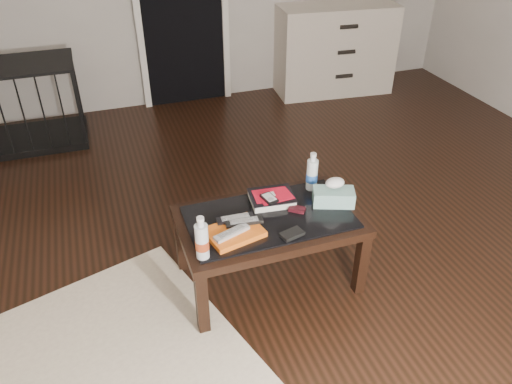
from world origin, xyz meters
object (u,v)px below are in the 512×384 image
at_px(dresser, 334,49).
at_px(tissue_box, 333,197).
at_px(coffee_table, 269,226).
at_px(textbook, 272,198).
at_px(water_bottle_left, 202,237).
at_px(water_bottle_right, 312,171).
at_px(pet_crate, 29,118).

distance_m(dresser, tissue_box, 2.87).
bearing_deg(coffee_table, textbook, 64.26).
relative_size(textbook, water_bottle_left, 1.05).
bearing_deg(textbook, coffee_table, -109.54).
height_order(coffee_table, tissue_box, tissue_box).
relative_size(textbook, tissue_box, 1.09).
bearing_deg(water_bottle_right, pet_crate, 128.28).
bearing_deg(pet_crate, dresser, 5.32).
height_order(coffee_table, pet_crate, pet_crate).
xyz_separation_m(textbook, water_bottle_right, (0.27, 0.05, 0.10)).
xyz_separation_m(coffee_table, water_bottle_left, (-0.43, -0.21, 0.18)).
bearing_deg(water_bottle_left, pet_crate, 110.23).
height_order(water_bottle_left, tissue_box, water_bottle_left).
height_order(dresser, tissue_box, dresser).
distance_m(pet_crate, water_bottle_left, 2.73).
distance_m(textbook, tissue_box, 0.35).
bearing_deg(dresser, coffee_table, -117.77).
height_order(coffee_table, water_bottle_right, water_bottle_right).
relative_size(dresser, pet_crate, 1.36).
xyz_separation_m(dresser, water_bottle_left, (-2.10, -2.77, 0.13)).
bearing_deg(pet_crate, textbook, -56.13).
distance_m(dresser, textbook, 2.92).
height_order(pet_crate, water_bottle_right, pet_crate).
height_order(dresser, textbook, dresser).
relative_size(coffee_table, textbook, 4.00).
xyz_separation_m(textbook, tissue_box, (0.32, -0.13, 0.02)).
relative_size(textbook, water_bottle_right, 1.05).
distance_m(water_bottle_left, tissue_box, 0.84).
bearing_deg(pet_crate, tissue_box, -52.19).
relative_size(coffee_table, water_bottle_right, 4.20).
distance_m(dresser, water_bottle_left, 3.48).
relative_size(pet_crate, water_bottle_left, 3.82).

